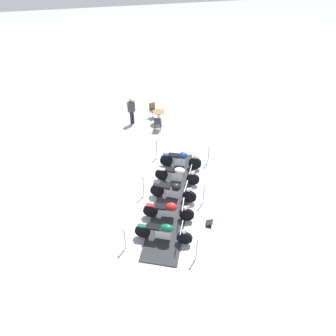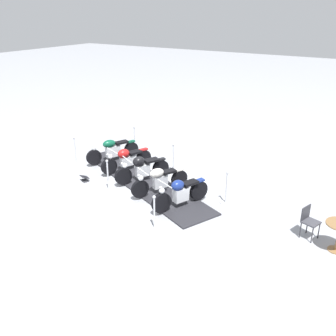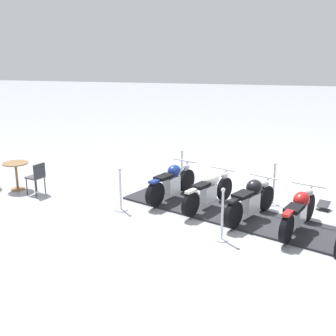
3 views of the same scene
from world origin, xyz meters
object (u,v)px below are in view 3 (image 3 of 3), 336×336
at_px(stanchion_right_mid, 273,191).
at_px(motorcycle_navy, 172,182).
at_px(stanchion_right_rear, 182,172).
at_px(cafe_table, 16,170).
at_px(motorcycle_black, 251,199).
at_px(stanchion_left_rear, 121,197).
at_px(cafe_chair_across_table, 37,176).
at_px(info_placard, 323,207).
at_px(motorcycle_maroon, 299,211).
at_px(stanchion_left_mid, 222,221).
at_px(motorcycle_cream, 209,190).

bearing_deg(stanchion_right_mid, motorcycle_navy, 6.49).
relative_size(motorcycle_navy, stanchion_right_rear, 1.89).
bearing_deg(cafe_table, motorcycle_black, 173.67).
distance_m(motorcycle_navy, stanchion_right_rear, 1.44).
height_order(motorcycle_navy, stanchion_left_rear, stanchion_left_rear).
height_order(stanchion_left_rear, cafe_table, stanchion_left_rear).
bearing_deg(cafe_chair_across_table, stanchion_left_rear, -175.87).
height_order(info_placard, cafe_chair_across_table, cafe_chair_across_table).
relative_size(stanchion_right_mid, cafe_chair_across_table, 1.27).
height_order(motorcycle_maroon, cafe_table, motorcycle_maroon).
xyz_separation_m(motorcycle_black, stanchion_left_mid, (0.54, 1.24, -0.09)).
relative_size(cafe_table, cafe_chair_across_table, 0.89).
height_order(motorcycle_maroon, stanchion_right_mid, stanchion_right_mid).
bearing_deg(motorcycle_maroon, motorcycle_cream, 87.57).
relative_size(stanchion_right_rear, stanchion_left_rear, 0.95).
relative_size(motorcycle_black, stanchion_left_mid, 1.64).
relative_size(stanchion_right_rear, stanchion_right_mid, 0.92).
xyz_separation_m(motorcycle_navy, stanchion_left_rear, (1.08, 1.00, -0.16)).
relative_size(motorcycle_navy, cafe_table, 2.47).
distance_m(motorcycle_maroon, motorcycle_navy, 3.41).
bearing_deg(cafe_chair_across_table, stanchion_right_rear, -136.53).
bearing_deg(motorcycle_black, motorcycle_maroon, -85.36).
bearing_deg(cafe_table, stanchion_right_rear, -160.26).
relative_size(motorcycle_cream, stanchion_left_rear, 1.77).
distance_m(motorcycle_black, cafe_table, 6.62).
bearing_deg(stanchion_right_mid, motorcycle_cream, 25.28).
height_order(motorcycle_navy, info_placard, motorcycle_navy).
bearing_deg(stanchion_left_mid, motorcycle_black, -113.46).
xyz_separation_m(motorcycle_maroon, stanchion_left_mid, (1.58, 0.80, -0.08)).
distance_m(info_placard, cafe_table, 8.35).
bearing_deg(stanchion_left_mid, cafe_chair_across_table, -18.25).
bearing_deg(motorcycle_cream, info_placard, -52.04).
xyz_separation_m(motorcycle_maroon, stanchion_right_rear, (3.16, -2.78, -0.14)).
bearing_deg(info_placard, stanchion_left_mid, -111.47).
xyz_separation_m(stanchion_right_mid, cafe_table, (7.10, 0.46, 0.25)).
bearing_deg(motorcycle_cream, motorcycle_maroon, -87.61).
relative_size(motorcycle_cream, cafe_table, 2.45).
relative_size(motorcycle_cream, stanchion_left_mid, 1.68).
bearing_deg(cafe_chair_across_table, motorcycle_navy, -156.84).
xyz_separation_m(stanchion_right_rear, cafe_chair_across_table, (3.68, 1.84, 0.17)).
bearing_deg(motorcycle_cream, stanchion_right_mid, -38.80).
relative_size(stanchion_left_rear, stanchion_left_mid, 0.95).
height_order(motorcycle_maroon, stanchion_left_rear, stanchion_left_rear).
height_order(motorcycle_navy, stanchion_right_mid, stanchion_right_mid).
xyz_separation_m(cafe_table, cafe_chair_across_table, (-0.78, 0.24, -0.06)).
relative_size(motorcycle_cream, motorcycle_navy, 0.99).
bearing_deg(stanchion_left_mid, stanchion_right_mid, -113.37).
bearing_deg(info_placard, motorcycle_black, -125.47).
height_order(stanchion_left_mid, info_placard, stanchion_left_mid).
distance_m(motorcycle_black, info_placard, 2.08).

